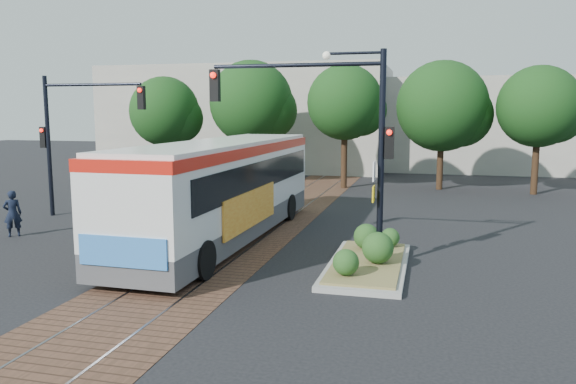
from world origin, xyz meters
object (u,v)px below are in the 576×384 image
(signal_pole_main, at_px, (338,123))
(signal_pole_left, at_px, (70,127))
(officer, at_px, (13,213))
(parked_car, at_px, (225,184))
(traffic_island, at_px, (369,256))
(city_bus, at_px, (224,185))

(signal_pole_main, distance_m, signal_pole_left, 13.14)
(officer, xyz_separation_m, parked_car, (3.67, 11.84, -0.29))
(traffic_island, height_order, signal_pole_left, signal_pole_left)
(officer, bearing_deg, signal_pole_main, 133.50)
(signal_pole_left, bearing_deg, parked_car, 63.51)
(officer, relative_size, parked_car, 0.44)
(traffic_island, relative_size, parked_car, 1.35)
(signal_pole_left, xyz_separation_m, officer, (0.25, -3.99, -3.02))
(signal_pole_left, bearing_deg, traffic_island, -20.36)
(signal_pole_left, distance_m, officer, 5.01)
(signal_pole_main, bearing_deg, officer, 176.12)
(traffic_island, distance_m, signal_pole_left, 14.50)
(signal_pole_left, height_order, parked_car, signal_pole_left)
(city_bus, height_order, officer, city_bus)
(city_bus, xyz_separation_m, signal_pole_main, (4.41, -2.29, 2.22))
(signal_pole_left, distance_m, parked_car, 9.37)
(signal_pole_left, bearing_deg, city_bus, -17.81)
(city_bus, height_order, signal_pole_left, signal_pole_left)
(traffic_island, bearing_deg, officer, 176.01)
(parked_car, bearing_deg, officer, 168.53)
(officer, bearing_deg, signal_pole_left, -129.11)
(traffic_island, relative_size, signal_pole_main, 0.87)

